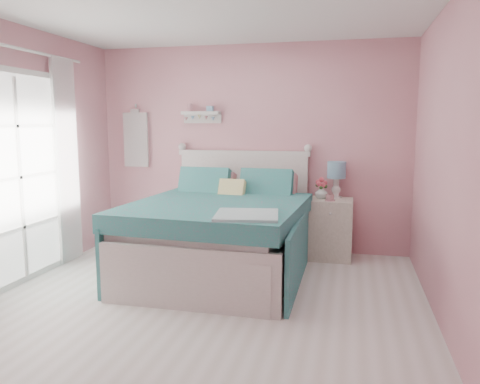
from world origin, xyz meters
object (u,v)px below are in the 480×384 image
at_px(nightstand, 331,229).
at_px(teacup, 330,197).
at_px(bed, 221,235).
at_px(vase, 321,192).
at_px(table_lamp, 336,173).

relative_size(nightstand, teacup, 7.35).
bearing_deg(teacup, bed, -147.28).
bearing_deg(vase, nightstand, -8.16).
bearing_deg(nightstand, vase, 171.84).
bearing_deg(bed, table_lamp, 42.46).
bearing_deg(nightstand, bed, -143.58).
xyz_separation_m(bed, teacup, (1.12, 0.72, 0.34)).
xyz_separation_m(bed, vase, (1.01, 0.85, 0.38)).
xyz_separation_m(nightstand, vase, (-0.13, 0.02, 0.44)).
relative_size(bed, vase, 14.54).
relative_size(nightstand, table_lamp, 1.64).
bearing_deg(vase, table_lamp, 30.62).
xyz_separation_m(vase, teacup, (0.11, -0.14, -0.04)).
bearing_deg(table_lamp, teacup, -103.89).
height_order(nightstand, table_lamp, table_lamp).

